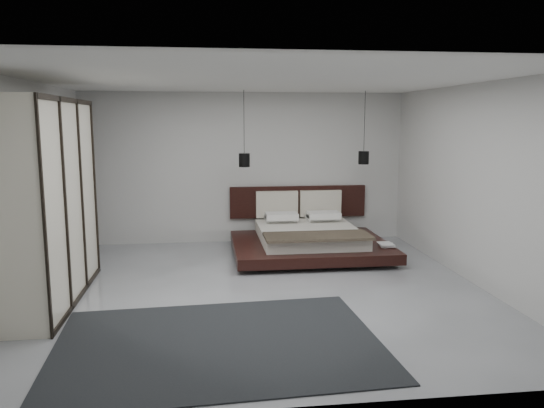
{
  "coord_description": "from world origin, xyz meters",
  "views": [
    {
      "loc": [
        -0.74,
        -6.91,
        2.3
      ],
      "look_at": [
        0.28,
        1.2,
        0.99
      ],
      "focal_mm": 35.0,
      "sensor_mm": 36.0,
      "label": 1
    }
  ],
  "objects": [
    {
      "name": "wall_left",
      "position": [
        -3.0,
        0.0,
        1.4
      ],
      "size": [
        0.0,
        6.0,
        6.0
      ],
      "primitive_type": "plane",
      "rotation": [
        1.57,
        0.0,
        1.57
      ],
      "color": "beige",
      "rests_on": "floor"
    },
    {
      "name": "wall_right",
      "position": [
        3.0,
        0.0,
        1.4
      ],
      "size": [
        0.0,
        6.0,
        6.0
      ],
      "primitive_type": "plane",
      "rotation": [
        1.57,
        0.0,
        -1.57
      ],
      "color": "beige",
      "rests_on": "floor"
    },
    {
      "name": "wall_front",
      "position": [
        0.0,
        -3.0,
        1.4
      ],
      "size": [
        6.0,
        0.0,
        6.0
      ],
      "primitive_type": "plane",
      "rotation": [
        -1.57,
        0.0,
        0.0
      ],
      "color": "beige",
      "rests_on": "floor"
    },
    {
      "name": "pendant_right",
      "position": [
        2.07,
        2.31,
        1.63
      ],
      "size": [
        0.19,
        0.19,
        1.29
      ],
      "color": "black",
      "rests_on": "ceiling"
    },
    {
      "name": "book_lower",
      "position": [
        2.07,
        1.28,
        0.26
      ],
      "size": [
        0.28,
        0.35,
        0.03
      ],
      "primitive_type": "imported",
      "rotation": [
        0.0,
        0.0,
        -0.17
      ],
      "color": "#99724C",
      "rests_on": "bed"
    },
    {
      "name": "wardrobe",
      "position": [
        -2.7,
        -0.06,
        1.28
      ],
      "size": [
        0.62,
        2.61,
        2.56
      ],
      "color": "silver",
      "rests_on": "floor"
    },
    {
      "name": "floor",
      "position": [
        0.0,
        0.0,
        0.0
      ],
      "size": [
        6.0,
        6.0,
        0.0
      ],
      "primitive_type": "plane",
      "color": "#989CA1",
      "rests_on": "ground"
    },
    {
      "name": "wall_back",
      "position": [
        0.0,
        3.0,
        1.4
      ],
      "size": [
        6.0,
        0.0,
        6.0
      ],
      "primitive_type": "plane",
      "rotation": [
        1.57,
        0.0,
        0.0
      ],
      "color": "beige",
      "rests_on": "floor"
    },
    {
      "name": "book_upper",
      "position": [
        2.05,
        1.26,
        0.28
      ],
      "size": [
        0.22,
        0.3,
        0.02
      ],
      "primitive_type": "imported",
      "rotation": [
        0.0,
        0.0,
        -0.01
      ],
      "color": "#99724C",
      "rests_on": "book_lower"
    },
    {
      "name": "rug",
      "position": [
        -0.64,
        -1.7,
        0.01
      ],
      "size": [
        3.44,
        2.54,
        0.01
      ],
      "primitive_type": "cube",
      "rotation": [
        0.0,
        0.0,
        0.05
      ],
      "color": "black",
      "rests_on": "floor"
    },
    {
      "name": "ceiling",
      "position": [
        0.0,
        0.0,
        2.8
      ],
      "size": [
        6.0,
        6.0,
        0.0
      ],
      "primitive_type": "plane",
      "rotation": [
        3.14,
        0.0,
        0.0
      ],
      "color": "white",
      "rests_on": "wall_back"
    },
    {
      "name": "bed",
      "position": [
        1.0,
        1.92,
        0.28
      ],
      "size": [
        2.61,
        2.32,
        1.05
      ],
      "color": "black",
      "rests_on": "floor"
    },
    {
      "name": "pendant_left",
      "position": [
        -0.07,
        2.31,
        1.6
      ],
      "size": [
        0.19,
        0.19,
        1.32
      ],
      "color": "black",
      "rests_on": "ceiling"
    },
    {
      "name": "lattice_screen",
      "position": [
        -2.95,
        2.45,
        1.3
      ],
      "size": [
        0.05,
        0.9,
        2.6
      ],
      "primitive_type": "cube",
      "color": "black",
      "rests_on": "floor"
    }
  ]
}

